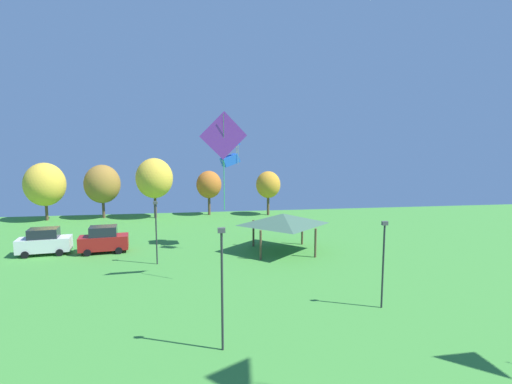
% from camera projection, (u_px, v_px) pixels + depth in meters
% --- Properties ---
extents(kite_flying_3, '(3.37, 1.05, 6.86)m').
position_uv_depth(kite_flying_3, '(224.00, 138.00, 27.73)').
color(kite_flying_3, purple).
extents(kite_flying_5, '(1.93, 1.79, 2.89)m').
position_uv_depth(kite_flying_5, '(230.00, 152.00, 37.55)').
color(kite_flying_5, blue).
extents(parked_car_leftmost, '(4.70, 2.49, 2.42)m').
position_uv_depth(parked_car_leftmost, '(44.00, 242.00, 36.20)').
color(parked_car_leftmost, silver).
rests_on(parked_car_leftmost, ground).
extents(parked_car_second_from_left, '(4.51, 2.44, 2.48)m').
position_uv_depth(parked_car_second_from_left, '(104.00, 240.00, 36.82)').
color(parked_car_second_from_left, maroon).
rests_on(parked_car_second_from_left, ground).
extents(park_pavilion, '(6.36, 5.86, 3.60)m').
position_uv_depth(park_pavilion, '(283.00, 219.00, 36.94)').
color(park_pavilion, brown).
rests_on(park_pavilion, ground).
extents(light_post_0, '(0.36, 0.20, 6.16)m').
position_uv_depth(light_post_0, '(222.00, 282.00, 19.29)').
color(light_post_0, '#2D2D33').
rests_on(light_post_0, ground).
extents(light_post_1, '(0.36, 0.20, 5.45)m').
position_uv_depth(light_post_1, '(383.00, 259.00, 24.35)').
color(light_post_1, '#2D2D33').
rests_on(light_post_1, ground).
extents(light_post_2, '(0.36, 0.20, 5.34)m').
position_uv_depth(light_post_2, '(156.00, 228.00, 33.11)').
color(light_post_2, '#2D2D33').
rests_on(light_post_2, ground).
extents(treeline_tree_0, '(5.08, 5.08, 7.51)m').
position_uv_depth(treeline_tree_0, '(45.00, 184.00, 51.37)').
color(treeline_tree_0, brown).
rests_on(treeline_tree_0, ground).
extents(treeline_tree_1, '(4.66, 4.66, 7.15)m').
position_uv_depth(treeline_tree_1, '(102.00, 184.00, 53.04)').
color(treeline_tree_1, brown).
rests_on(treeline_tree_1, ground).
extents(treeline_tree_2, '(4.85, 4.85, 8.03)m').
position_uv_depth(treeline_tree_2, '(154.00, 178.00, 53.00)').
color(treeline_tree_2, brown).
rests_on(treeline_tree_2, ground).
extents(treeline_tree_3, '(3.47, 3.47, 6.17)m').
position_uv_depth(treeline_tree_3, '(209.00, 185.00, 55.37)').
color(treeline_tree_3, brown).
rests_on(treeline_tree_3, ground).
extents(treeline_tree_4, '(3.39, 3.39, 6.12)m').
position_uv_depth(treeline_tree_4, '(268.00, 185.00, 55.29)').
color(treeline_tree_4, brown).
rests_on(treeline_tree_4, ground).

